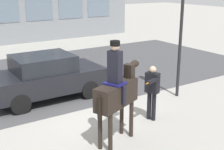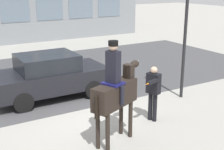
% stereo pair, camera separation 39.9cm
% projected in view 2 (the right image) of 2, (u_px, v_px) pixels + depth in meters
% --- Properties ---
extents(ground_plane, '(80.00, 80.00, 0.00)m').
position_uv_depth(ground_plane, '(85.00, 116.00, 9.77)').
color(ground_plane, '#9E9B93').
extents(road_surface, '(21.40, 8.50, 0.01)m').
position_uv_depth(road_surface, '(38.00, 77.00, 13.69)').
color(road_surface, '#444447').
rests_on(road_surface, ground_plane).
extents(mounted_horse_lead, '(1.74, 0.97, 2.71)m').
position_uv_depth(mounted_horse_lead, '(116.00, 91.00, 7.81)').
color(mounted_horse_lead, black).
rests_on(mounted_horse_lead, ground_plane).
extents(pedestrian_bystander, '(0.79, 0.65, 1.69)m').
position_uv_depth(pedestrian_bystander, '(153.00, 89.00, 9.18)').
color(pedestrian_bystander, black).
rests_on(pedestrian_bystander, ground_plane).
extents(street_car_near_lane, '(4.03, 1.95, 1.59)m').
position_uv_depth(street_car_near_lane, '(50.00, 75.00, 11.16)').
color(street_car_near_lane, black).
rests_on(street_car_near_lane, ground_plane).
extents(traffic_light, '(0.24, 0.29, 4.36)m').
position_uv_depth(traffic_light, '(187.00, 17.00, 10.55)').
color(traffic_light, black).
rests_on(traffic_light, ground_plane).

